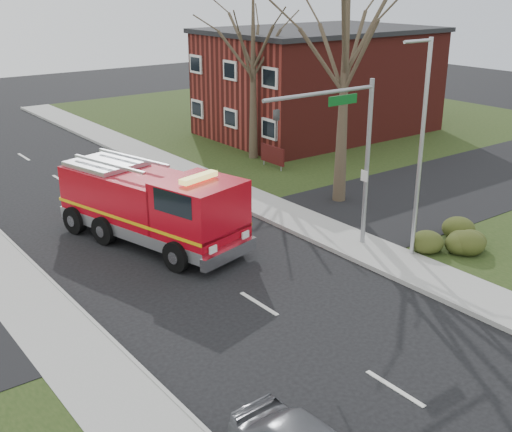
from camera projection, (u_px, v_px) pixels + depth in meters
ground at (259, 304)px, 21.63m from camera, size 120.00×120.00×0.00m
sidewalk_right at (385, 257)px, 25.12m from camera, size 2.40×80.00×0.15m
sidewalk_left at (85, 364)px, 18.10m from camera, size 2.40×80.00×0.15m
brick_building at (319, 81)px, 44.60m from camera, size 15.40×10.40×7.25m
health_center_sign at (272, 155)px, 36.63m from camera, size 0.12×2.00×1.40m
hedge_corner at (452, 237)px, 25.78m from camera, size 2.80×2.00×0.90m
bare_tree_near at (346, 48)px, 28.94m from camera, size 6.00×6.00×12.00m
bare_tree_far at (253, 50)px, 36.85m from camera, size 5.25×5.25×10.50m
traffic_signal_mast at (345, 138)px, 24.08m from camera, size 5.29×0.18×6.80m
streetlight_pole at (420, 145)px, 23.73m from camera, size 1.48×0.16×8.40m
fire_engine at (153, 207)px, 26.20m from camera, size 4.93×8.92×3.41m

